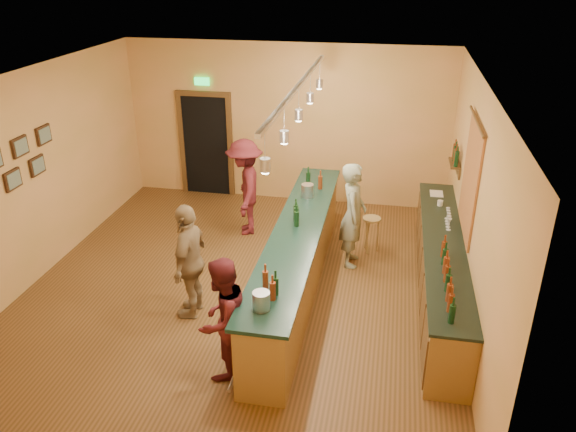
% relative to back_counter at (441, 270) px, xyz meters
% --- Properties ---
extents(floor, '(7.00, 7.00, 0.00)m').
position_rel_back_counter_xyz_m(floor, '(-2.97, -0.18, -0.49)').
color(floor, '#513717').
rests_on(floor, ground).
extents(ceiling, '(6.50, 7.00, 0.02)m').
position_rel_back_counter_xyz_m(ceiling, '(-2.97, -0.18, 2.71)').
color(ceiling, silver).
rests_on(ceiling, wall_back).
extents(wall_back, '(6.50, 0.02, 3.20)m').
position_rel_back_counter_xyz_m(wall_back, '(-2.97, 3.32, 1.11)').
color(wall_back, tan).
rests_on(wall_back, floor).
extents(wall_front, '(6.50, 0.02, 3.20)m').
position_rel_back_counter_xyz_m(wall_front, '(-2.97, -3.68, 1.11)').
color(wall_front, tan).
rests_on(wall_front, floor).
extents(wall_left, '(0.02, 7.00, 3.20)m').
position_rel_back_counter_xyz_m(wall_left, '(-6.22, -0.18, 1.11)').
color(wall_left, tan).
rests_on(wall_left, floor).
extents(wall_right, '(0.02, 7.00, 3.20)m').
position_rel_back_counter_xyz_m(wall_right, '(0.28, -0.18, 1.11)').
color(wall_right, tan).
rests_on(wall_right, floor).
extents(doorway, '(1.15, 0.09, 2.48)m').
position_rel_back_counter_xyz_m(doorway, '(-4.67, 3.30, 0.64)').
color(doorway, black).
rests_on(doorway, wall_back).
extents(tapestry, '(0.03, 1.40, 1.60)m').
position_rel_back_counter_xyz_m(tapestry, '(0.26, 0.22, 1.36)').
color(tapestry, maroon).
rests_on(tapestry, wall_right).
extents(bottle_shelf, '(0.17, 0.55, 0.54)m').
position_rel_back_counter_xyz_m(bottle_shelf, '(0.20, 1.72, 1.18)').
color(bottle_shelf, '#462715').
rests_on(bottle_shelf, wall_right).
extents(picture_grid, '(0.06, 2.20, 0.70)m').
position_rel_back_counter_xyz_m(picture_grid, '(-6.18, -0.93, 1.46)').
color(picture_grid, '#382111').
rests_on(picture_grid, wall_left).
extents(back_counter, '(0.60, 4.55, 1.27)m').
position_rel_back_counter_xyz_m(back_counter, '(0.00, 0.00, 0.00)').
color(back_counter, brown).
rests_on(back_counter, floor).
extents(tasting_bar, '(0.73, 5.10, 1.38)m').
position_rel_back_counter_xyz_m(tasting_bar, '(-2.12, -0.18, 0.12)').
color(tasting_bar, brown).
rests_on(tasting_bar, floor).
extents(pendant_track, '(0.11, 4.60, 0.50)m').
position_rel_back_counter_xyz_m(pendant_track, '(-2.11, -0.18, 2.50)').
color(pendant_track, silver).
rests_on(pendant_track, ceiling).
extents(bartender, '(0.45, 0.66, 1.76)m').
position_rel_back_counter_xyz_m(bartender, '(-1.38, 0.81, 0.39)').
color(bartender, gray).
rests_on(bartender, floor).
extents(customer_a, '(0.82, 0.92, 1.58)m').
position_rel_back_counter_xyz_m(customer_a, '(-2.66, -2.20, 0.30)').
color(customer_a, '#59191E').
rests_on(customer_a, floor).
extents(customer_b, '(0.42, 1.00, 1.70)m').
position_rel_back_counter_xyz_m(customer_b, '(-3.48, -1.05, 0.36)').
color(customer_b, '#997A51').
rests_on(customer_b, floor).
extents(customer_c, '(0.92, 1.27, 1.77)m').
position_rel_back_counter_xyz_m(customer_c, '(-3.39, 1.62, 0.40)').
color(customer_c, '#59191E').
rests_on(customer_c, floor).
extents(bar_stool, '(0.31, 0.31, 0.63)m').
position_rel_back_counter_xyz_m(bar_stool, '(-1.09, 1.28, 0.00)').
color(bar_stool, '#AD874E').
rests_on(bar_stool, floor).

